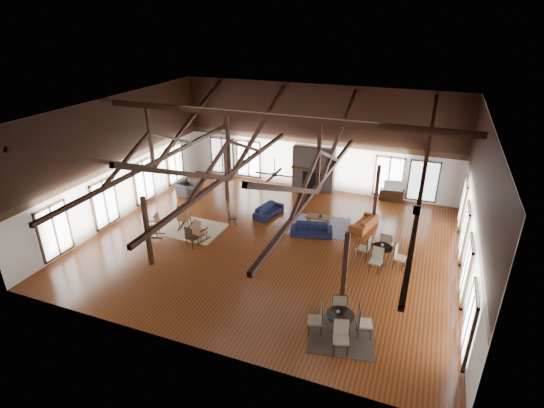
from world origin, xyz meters
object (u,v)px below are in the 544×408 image
at_px(sofa_navy_left, 268,210).
at_px(tv_console, 391,195).
at_px(sofa_orange, 364,222).
at_px(armchair, 187,188).
at_px(coffee_table, 318,217).
at_px(cafe_table_far, 381,252).
at_px(sofa_navy_front, 312,230).
at_px(cafe_table_near, 340,320).

xyz_separation_m(sofa_navy_left, tv_console, (5.64, 4.21, 0.04)).
relative_size(sofa_orange, armchair, 1.70).
relative_size(sofa_navy_left, tv_console, 1.50).
relative_size(sofa_orange, coffee_table, 1.62).
height_order(armchair, cafe_table_far, cafe_table_far).
height_order(sofa_navy_front, sofa_navy_left, sofa_navy_front).
xyz_separation_m(sofa_navy_left, cafe_table_far, (6.01, -2.49, 0.25)).
bearing_deg(sofa_navy_front, cafe_table_near, -79.87).
relative_size(sofa_navy_front, armchair, 1.72).
xyz_separation_m(sofa_navy_front, cafe_table_far, (3.36, -1.25, 0.24)).
distance_m(armchair, tv_console, 11.49).
relative_size(coffee_table, armchair, 1.05).
distance_m(cafe_table_near, tv_console, 11.54).
height_order(sofa_orange, coffee_table, sofa_orange).
distance_m(sofa_orange, cafe_table_near, 7.80).
bearing_deg(armchair, tv_console, -62.36).
xyz_separation_m(sofa_navy_front, cafe_table_near, (2.71, -6.08, 0.26)).
bearing_deg(sofa_navy_front, sofa_navy_left, 141.00).
bearing_deg(sofa_navy_left, cafe_table_near, -131.75).
bearing_deg(cafe_table_far, cafe_table_near, -97.57).
relative_size(sofa_navy_left, cafe_table_far, 0.91).
xyz_separation_m(sofa_navy_front, armchair, (-8.00, 2.11, 0.08)).
xyz_separation_m(coffee_table, armchair, (-8.01, 0.94, -0.02)).
distance_m(sofa_navy_left, tv_console, 7.04).
distance_m(armchair, cafe_table_near, 13.49).
relative_size(cafe_table_near, cafe_table_far, 1.05).
bearing_deg(sofa_navy_left, cafe_table_far, -100.45).
relative_size(cafe_table_near, tv_console, 1.72).
height_order(sofa_navy_front, cafe_table_near, cafe_table_near).
xyz_separation_m(coffee_table, tv_console, (2.98, 4.28, -0.07)).
relative_size(sofa_navy_left, armchair, 1.66).
bearing_deg(cafe_table_far, tv_console, 93.13).
bearing_deg(cafe_table_far, sofa_orange, 112.29).
xyz_separation_m(sofa_orange, armchair, (-10.16, 0.42, 0.09)).
bearing_deg(armchair, sofa_orange, -81.65).
bearing_deg(sofa_navy_front, armchair, 151.30).
bearing_deg(cafe_table_near, cafe_table_far, 82.43).
xyz_separation_m(sofa_navy_left, armchair, (-5.35, 0.87, 0.09)).
height_order(sofa_orange, tv_console, tv_console).
height_order(cafe_table_far, tv_console, cafe_table_far).
bearing_deg(tv_console, cafe_table_far, -86.87).
bearing_deg(sofa_navy_left, sofa_navy_front, -103.05).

